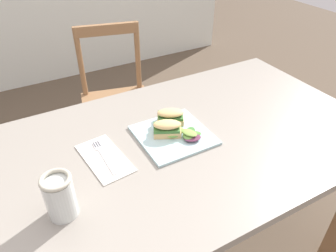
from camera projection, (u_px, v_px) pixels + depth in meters
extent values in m
plane|color=brown|center=(164.00, 249.00, 1.61)|extent=(8.58, 8.58, 0.00)
cube|color=gray|center=(183.00, 142.00, 1.15)|extent=(1.44, 0.84, 0.03)
cube|color=#8E6642|center=(7.00, 212.00, 1.36)|extent=(0.07, 0.07, 0.71)
cube|color=#8E6642|center=(245.00, 126.00, 1.87)|extent=(0.07, 0.07, 0.71)
cylinder|color=#8E6642|center=(96.00, 158.00, 1.85)|extent=(0.03, 0.03, 0.43)
cylinder|color=#8E6642|center=(153.00, 148.00, 1.93)|extent=(0.03, 0.03, 0.43)
cylinder|color=#8E6642|center=(91.00, 126.00, 2.12)|extent=(0.03, 0.03, 0.43)
cylinder|color=#8E6642|center=(142.00, 118.00, 2.19)|extent=(0.03, 0.03, 0.43)
cube|color=#8E6642|center=(118.00, 106.00, 1.89)|extent=(0.48, 0.48, 0.02)
cylinder|color=#8E6642|center=(81.00, 63.00, 1.87)|extent=(0.03, 0.03, 0.42)
cylinder|color=#8E6642|center=(138.00, 56.00, 1.94)|extent=(0.03, 0.03, 0.42)
cube|color=#8E6642|center=(106.00, 30.00, 1.80)|extent=(0.36, 0.11, 0.06)
cube|color=silver|center=(173.00, 135.00, 1.16)|extent=(0.25, 0.25, 0.01)
cube|color=#DBB270|center=(168.00, 132.00, 1.14)|extent=(0.11, 0.09, 0.02)
cube|color=#3D7033|center=(168.00, 127.00, 1.14)|extent=(0.11, 0.10, 0.01)
ellipsoid|color=#DBB270|center=(168.00, 124.00, 1.12)|extent=(0.11, 0.09, 0.02)
cube|color=#DBB270|center=(170.00, 120.00, 1.20)|extent=(0.11, 0.09, 0.02)
cube|color=#3D7033|center=(170.00, 116.00, 1.20)|extent=(0.11, 0.10, 0.01)
ellipsoid|color=#DBB270|center=(170.00, 113.00, 1.18)|extent=(0.11, 0.09, 0.02)
ellipsoid|color=#518438|center=(192.00, 134.00, 1.14)|extent=(0.07, 0.05, 0.02)
ellipsoid|color=#84A84C|center=(178.00, 130.00, 1.15)|extent=(0.04, 0.05, 0.01)
ellipsoid|color=#6B9E47|center=(174.00, 134.00, 1.13)|extent=(0.06, 0.04, 0.01)
ellipsoid|color=#84A84C|center=(189.00, 133.00, 1.12)|extent=(0.06, 0.07, 0.01)
ellipsoid|color=#3D7033|center=(190.00, 131.00, 1.14)|extent=(0.06, 0.06, 0.01)
ellipsoid|color=#3D7033|center=(177.00, 129.00, 1.16)|extent=(0.05, 0.04, 0.01)
ellipsoid|color=#602D47|center=(192.00, 138.00, 1.12)|extent=(0.07, 0.05, 0.01)
ellipsoid|color=#6B9E47|center=(190.00, 137.00, 1.12)|extent=(0.06, 0.06, 0.01)
ellipsoid|color=#6B9E47|center=(189.00, 135.00, 1.13)|extent=(0.07, 0.07, 0.01)
cube|color=silver|center=(105.00, 158.00, 1.06)|extent=(0.14, 0.24, 0.00)
cube|color=silver|center=(107.00, 161.00, 1.04)|extent=(0.01, 0.14, 0.00)
cube|color=silver|center=(97.00, 146.00, 1.10)|extent=(0.03, 0.05, 0.00)
cube|color=#38383D|center=(99.00, 143.00, 1.11)|extent=(0.00, 0.03, 0.00)
cube|color=#38383D|center=(97.00, 144.00, 1.11)|extent=(0.00, 0.03, 0.00)
cube|color=#38383D|center=(94.00, 145.00, 1.10)|extent=(0.00, 0.03, 0.00)
cylinder|color=gold|center=(61.00, 201.00, 0.85)|extent=(0.07, 0.07, 0.10)
cylinder|color=silver|center=(60.00, 198.00, 0.84)|extent=(0.08, 0.08, 0.12)
torus|color=#B7B29E|center=(55.00, 180.00, 0.80)|extent=(0.08, 0.08, 0.01)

